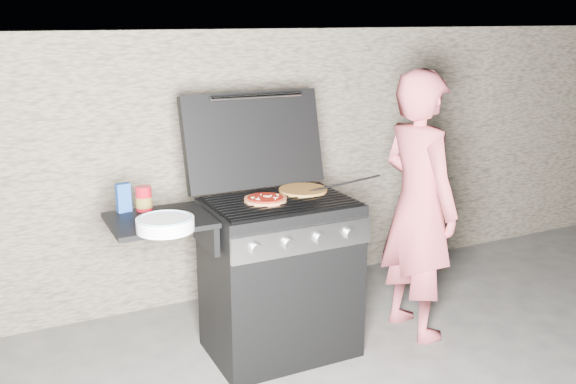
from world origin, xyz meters
name	(u,v)px	position (x,y,z in m)	size (l,w,h in m)	color
ground	(280,349)	(0.00, 0.00, 0.00)	(50.00, 50.00, 0.00)	#4A4846
stone_wall	(215,163)	(0.00, 1.05, 0.90)	(8.00, 0.35, 1.80)	gray
gas_grill	(239,285)	(-0.25, 0.00, 0.46)	(1.34, 0.79, 0.91)	black
pizza_topped	(265,199)	(-0.08, 0.02, 0.92)	(0.23, 0.23, 0.03)	tan
pizza_plain	(303,190)	(0.20, 0.11, 0.92)	(0.28, 0.28, 0.01)	gold
sauce_jar	(144,198)	(-0.71, 0.16, 0.97)	(0.08, 0.08, 0.13)	#A30C18
blue_carton	(123,198)	(-0.81, 0.18, 0.98)	(0.07, 0.04, 0.15)	navy
plate_stack	(165,224)	(-0.70, -0.21, 0.93)	(0.27, 0.27, 0.06)	white
person	(418,206)	(0.84, -0.13, 0.80)	(0.58, 0.38, 1.60)	#CA5058
tongs	(343,184)	(0.40, 0.00, 0.96)	(0.01, 0.01, 0.44)	black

